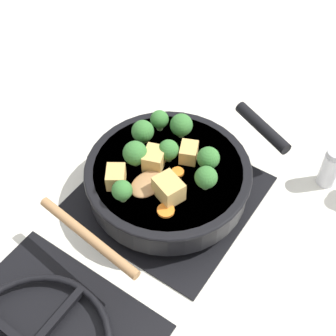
% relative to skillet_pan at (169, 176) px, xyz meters
% --- Properties ---
extents(ground_plane, '(2.40, 2.40, 0.00)m').
position_rel_skillet_pan_xyz_m(ground_plane, '(0.00, 0.00, -0.06)').
color(ground_plane, silver).
extents(front_burner_grate, '(0.31, 0.31, 0.03)m').
position_rel_skillet_pan_xyz_m(front_burner_grate, '(0.00, 0.00, -0.05)').
color(front_burner_grate, black).
rests_on(front_burner_grate, ground_plane).
extents(skillet_pan, '(0.31, 0.39, 0.06)m').
position_rel_skillet_pan_xyz_m(skillet_pan, '(0.00, 0.00, 0.00)').
color(skillet_pan, black).
rests_on(skillet_pan, front_burner_grate).
extents(wooden_spoon, '(0.21, 0.19, 0.02)m').
position_rel_skillet_pan_xyz_m(wooden_spoon, '(0.01, 0.13, 0.03)').
color(wooden_spoon, '#A87A4C').
rests_on(wooden_spoon, skillet_pan).
extents(tofu_cube_center_large, '(0.05, 0.05, 0.03)m').
position_rel_skillet_pan_xyz_m(tofu_cube_center_large, '(0.02, 0.01, 0.04)').
color(tofu_cube_center_large, tan).
rests_on(tofu_cube_center_large, skillet_pan).
extents(tofu_cube_near_handle, '(0.06, 0.05, 0.04)m').
position_rel_skillet_pan_xyz_m(tofu_cube_near_handle, '(-0.03, 0.05, 0.04)').
color(tofu_cube_near_handle, tan).
rests_on(tofu_cube_near_handle, skillet_pan).
extents(tofu_cube_east_chunk, '(0.04, 0.05, 0.03)m').
position_rel_skillet_pan_xyz_m(tofu_cube_east_chunk, '(-0.02, -0.04, 0.04)').
color(tofu_cube_east_chunk, tan).
rests_on(tofu_cube_east_chunk, skillet_pan).
extents(tofu_cube_west_chunk, '(0.05, 0.05, 0.03)m').
position_rel_skillet_pan_xyz_m(tofu_cube_west_chunk, '(0.06, 0.08, 0.04)').
color(tofu_cube_west_chunk, tan).
rests_on(tofu_cube_west_chunk, skillet_pan).
extents(broccoli_floret_near_spoon, '(0.04, 0.04, 0.04)m').
position_rel_skillet_pan_xyz_m(broccoli_floret_near_spoon, '(0.07, -0.07, 0.05)').
color(broccoli_floret_near_spoon, '#709956').
rests_on(broccoli_floret_near_spoon, skillet_pan).
extents(broccoli_floret_center_top, '(0.04, 0.04, 0.04)m').
position_rel_skillet_pan_xyz_m(broccoli_floret_center_top, '(0.01, -0.02, 0.05)').
color(broccoli_floret_center_top, '#709956').
rests_on(broccoli_floret_center_top, skillet_pan).
extents(broccoli_floret_east_rim, '(0.04, 0.04, 0.05)m').
position_rel_skillet_pan_xyz_m(broccoli_floret_east_rim, '(-0.08, -0.00, 0.05)').
color(broccoli_floret_east_rim, '#709956').
rests_on(broccoli_floret_east_rim, skillet_pan).
extents(broccoli_floret_west_rim, '(0.04, 0.04, 0.05)m').
position_rel_skillet_pan_xyz_m(broccoli_floret_west_rim, '(0.08, -0.03, 0.05)').
color(broccoli_floret_west_rim, '#709956').
rests_on(broccoli_floret_west_rim, skillet_pan).
extents(broccoli_floret_north_edge, '(0.04, 0.04, 0.05)m').
position_rel_skillet_pan_xyz_m(broccoli_floret_north_edge, '(0.05, 0.03, 0.05)').
color(broccoli_floret_north_edge, '#709956').
rests_on(broccoli_floret_north_edge, skillet_pan).
extents(broccoli_floret_south_cluster, '(0.04, 0.04, 0.05)m').
position_rel_skillet_pan_xyz_m(broccoli_floret_south_cluster, '(-0.06, -0.04, 0.05)').
color(broccoli_floret_south_cluster, '#709956').
rests_on(broccoli_floret_south_cluster, skillet_pan).
extents(broccoli_floret_mid_floret, '(0.04, 0.04, 0.05)m').
position_rel_skillet_pan_xyz_m(broccoli_floret_mid_floret, '(0.03, -0.08, 0.05)').
color(broccoli_floret_mid_floret, '#709956').
rests_on(broccoli_floret_mid_floret, skillet_pan).
extents(broccoli_floret_small_inner, '(0.04, 0.04, 0.04)m').
position_rel_skillet_pan_xyz_m(broccoli_floret_small_inner, '(0.02, 0.10, 0.05)').
color(broccoli_floret_small_inner, '#709956').
rests_on(broccoli_floret_small_inner, skillet_pan).
extents(carrot_slice_orange_thin, '(0.02, 0.02, 0.01)m').
position_rel_skillet_pan_xyz_m(carrot_slice_orange_thin, '(-0.02, -0.00, 0.03)').
color(carrot_slice_orange_thin, orange).
rests_on(carrot_slice_orange_thin, skillet_pan).
extents(carrot_slice_near_center, '(0.03, 0.03, 0.01)m').
position_rel_skillet_pan_xyz_m(carrot_slice_near_center, '(-0.05, 0.08, 0.03)').
color(carrot_slice_near_center, orange).
rests_on(carrot_slice_near_center, skillet_pan).
extents(salt_shaker, '(0.04, 0.04, 0.09)m').
position_rel_skillet_pan_xyz_m(salt_shaker, '(-0.24, -0.20, -0.01)').
color(salt_shaker, white).
rests_on(salt_shaker, ground_plane).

